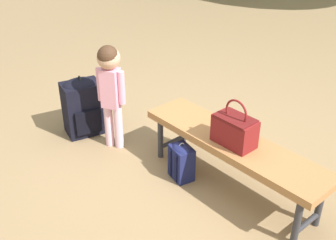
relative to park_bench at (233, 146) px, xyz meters
name	(u,v)px	position (x,y,z in m)	size (l,w,h in m)	color
ground_plane	(181,173)	(0.43, 0.05, -0.39)	(40.00, 40.00, 0.00)	#8C704C
park_bench	(233,146)	(0.00, 0.00, 0.00)	(1.65, 0.84, 0.45)	#9E6B3D
handbag	(234,130)	(-0.02, 0.05, 0.18)	(0.36, 0.26, 0.37)	maroon
child_standing	(110,81)	(1.18, 0.01, 0.27)	(0.26, 0.20, 0.99)	#E5B2C6
backpack_large	(83,105)	(1.58, -0.04, -0.09)	(0.41, 0.44, 0.60)	black
backpack_small	(182,161)	(0.40, 0.10, -0.22)	(0.25, 0.23, 0.34)	#191E4C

